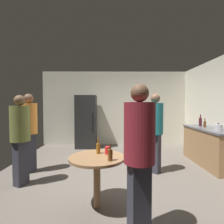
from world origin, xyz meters
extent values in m
cube|color=#5B544C|center=(0.00, 0.00, -0.05)|extent=(5.20, 5.20, 0.10)
cube|color=beige|center=(0.00, 2.63, 1.35)|extent=(5.32, 0.06, 2.70)
cube|color=black|center=(-1.01, 2.20, 0.90)|extent=(0.70, 0.65, 1.80)
cube|color=#262628|center=(-0.80, 1.86, 0.99)|extent=(0.03, 0.03, 0.60)
cube|color=olive|center=(2.28, 0.39, 0.43)|extent=(0.60, 1.66, 0.86)
cube|color=#4C4C51|center=(2.28, 0.39, 0.88)|extent=(0.64, 1.70, 0.04)
cylinder|color=#B2B2B7|center=(2.23, 0.01, 0.97)|extent=(0.17, 0.17, 0.14)
sphere|color=black|center=(2.23, 0.01, 1.06)|extent=(0.04, 0.04, 0.04)
cone|color=#B2B2B7|center=(2.35, 0.01, 0.98)|extent=(0.09, 0.04, 0.06)
cylinder|color=#3F141E|center=(2.28, 0.87, 1.01)|extent=(0.08, 0.08, 0.22)
cylinder|color=#3F141E|center=(2.28, 0.87, 1.17)|extent=(0.03, 0.03, 0.09)
cylinder|color=#593314|center=(2.27, 0.64, 0.98)|extent=(0.06, 0.06, 0.15)
cylinder|color=#593314|center=(2.27, 0.64, 1.09)|extent=(0.02, 0.02, 0.08)
cylinder|color=olive|center=(-0.35, -1.36, 0.35)|extent=(0.10, 0.10, 0.70)
cylinder|color=olive|center=(-0.35, -1.36, 0.72)|extent=(0.80, 0.80, 0.03)
cylinder|color=#8C5919|center=(-0.35, -1.20, 0.81)|extent=(0.06, 0.06, 0.15)
cylinder|color=#8C5919|center=(-0.35, -1.20, 0.93)|extent=(0.02, 0.02, 0.08)
cylinder|color=#593314|center=(-0.16, -1.54, 0.81)|extent=(0.06, 0.06, 0.15)
cylinder|color=#593314|center=(-0.16, -1.54, 0.93)|extent=(0.02, 0.02, 0.08)
cylinder|color=red|center=(-0.21, -1.23, 0.79)|extent=(0.08, 0.08, 0.11)
cube|color=#2D2D38|center=(-1.81, -0.66, 0.41)|extent=(0.25, 0.27, 0.81)
cylinder|color=olive|center=(-1.81, -0.66, 1.13)|extent=(0.46, 0.46, 0.64)
sphere|color=brown|center=(-1.81, -0.66, 1.55)|extent=(0.19, 0.19, 0.19)
cube|color=#2D2D38|center=(0.15, -1.92, 0.42)|extent=(0.26, 0.23, 0.84)
cylinder|color=maroon|center=(0.15, -1.92, 1.17)|extent=(0.43, 0.43, 0.66)
sphere|color=brown|center=(0.15, -1.92, 1.60)|extent=(0.20, 0.20, 0.20)
cube|color=#2D2D38|center=(0.80, -0.08, 0.42)|extent=(0.28, 0.27, 0.84)
cylinder|color=#1E727A|center=(0.80, -0.08, 1.18)|extent=(0.48, 0.48, 0.67)
sphere|color=brown|center=(0.80, -0.08, 1.61)|extent=(0.20, 0.20, 0.20)
cube|color=#2D2D38|center=(-1.94, -0.03, 0.42)|extent=(0.26, 0.28, 0.84)
cylinder|color=orange|center=(-1.94, -0.03, 1.18)|extent=(0.47, 0.47, 0.67)
sphere|color=brown|center=(-1.94, -0.03, 1.61)|extent=(0.20, 0.20, 0.20)
camera|label=1|loc=(-0.16, -3.79, 1.47)|focal=27.69mm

